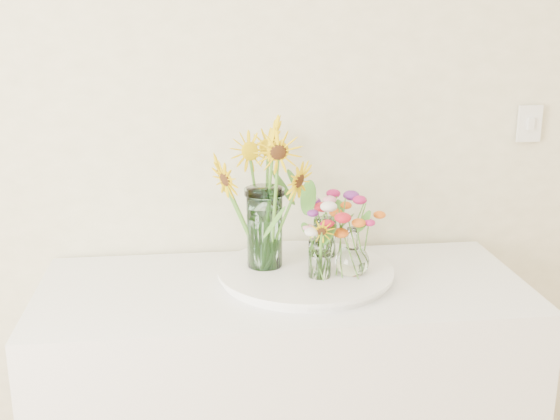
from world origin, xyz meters
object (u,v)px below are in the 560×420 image
object	(u,v)px
small_vase_a	(320,260)
mason_jar	(265,228)
small_vase_b	(353,252)
small_vase_c	(325,238)
tray	(305,275)

from	to	relation	value
small_vase_a	mason_jar	bearing A→B (deg)	144.16
mason_jar	small_vase_b	size ratio (longest dim) A/B	1.73
mason_jar	small_vase_c	distance (m)	0.21
tray	small_vase_b	size ratio (longest dim) A/B	3.47
small_vase_b	small_vase_c	bearing A→B (deg)	107.97
tray	small_vase_a	world-z (taller)	small_vase_a
small_vase_b	small_vase_c	world-z (taller)	small_vase_b
small_vase_a	tray	bearing A→B (deg)	116.19
mason_jar	small_vase_b	world-z (taller)	mason_jar
mason_jar	small_vase_a	distance (m)	0.19
tray	small_vase_c	size ratio (longest dim) A/B	4.02
tray	small_vase_c	xyz separation A→B (m)	(0.08, 0.11, 0.07)
small_vase_a	small_vase_c	size ratio (longest dim) A/B	0.92
small_vase_a	small_vase_c	distance (m)	0.18
tray	small_vase_a	bearing A→B (deg)	-63.81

